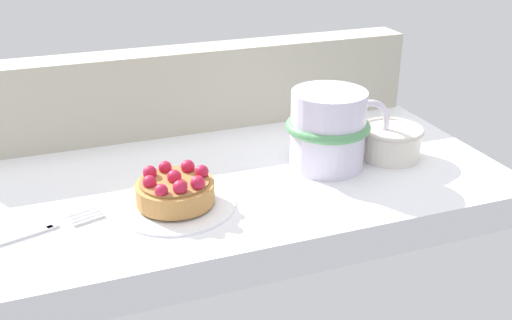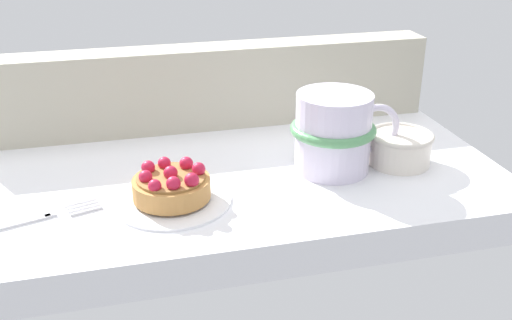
# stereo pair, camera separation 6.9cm
# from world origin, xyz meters

# --- Properties ---
(ground_plane) EXTENTS (0.66, 0.36, 0.04)m
(ground_plane) POSITION_xyz_m (0.00, 0.00, -0.02)
(ground_plane) COLOR white
(window_rail_back) EXTENTS (0.65, 0.05, 0.12)m
(window_rail_back) POSITION_xyz_m (0.00, 0.15, 0.06)
(window_rail_back) COLOR #B2AD99
(window_rail_back) RESTS_ON ground_plane
(dessert_plate) EXTENTS (0.13, 0.13, 0.01)m
(dessert_plate) POSITION_xyz_m (-0.08, -0.07, 0.00)
(dessert_plate) COLOR white
(dessert_plate) RESTS_ON ground_plane
(raspberry_tart) EXTENTS (0.09, 0.09, 0.04)m
(raspberry_tart) POSITION_xyz_m (-0.08, -0.07, 0.02)
(raspberry_tart) COLOR #B77F42
(raspberry_tart) RESTS_ON dessert_plate
(coffee_mug) EXTENTS (0.14, 0.10, 0.10)m
(coffee_mug) POSITION_xyz_m (0.12, -0.03, 0.05)
(coffee_mug) COLOR silver
(coffee_mug) RESTS_ON ground_plane
(dessert_fork) EXTENTS (0.16, 0.06, 0.01)m
(dessert_fork) POSITION_xyz_m (-0.23, -0.08, 0.00)
(dessert_fork) COLOR silver
(dessert_fork) RESTS_ON ground_plane
(sugar_bowl) EXTENTS (0.08, 0.08, 0.04)m
(sugar_bowl) POSITION_xyz_m (0.21, -0.04, 0.02)
(sugar_bowl) COLOR silver
(sugar_bowl) RESTS_ON ground_plane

